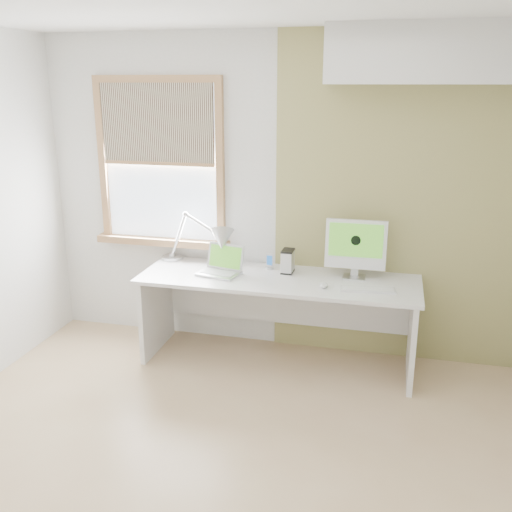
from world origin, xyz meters
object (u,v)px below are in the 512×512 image
(laptop, at_px, (222,266))
(external_drive, at_px, (288,261))
(imac, at_px, (356,246))
(desk, at_px, (279,298))
(desk_lamp, at_px, (212,241))

(laptop, bearing_deg, external_drive, 15.98)
(external_drive, distance_m, imac, 0.56)
(desk, bearing_deg, laptop, -173.07)
(desk_lamp, distance_m, imac, 1.16)
(laptop, bearing_deg, desk_lamp, 133.61)
(external_drive, bearing_deg, laptop, -164.02)
(desk_lamp, height_order, laptop, desk_lamp)
(desk_lamp, bearing_deg, laptop, -46.39)
(desk, bearing_deg, external_drive, 63.07)
(desk, distance_m, imac, 0.74)
(desk_lamp, xyz_separation_m, external_drive, (0.63, 0.02, -0.14))
(laptop, relative_size, imac, 0.79)
(desk, xyz_separation_m, laptop, (-0.47, -0.06, 0.25))
(imac, bearing_deg, desk_lamp, -178.42)
(external_drive, bearing_deg, desk, -116.93)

